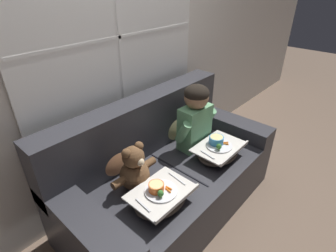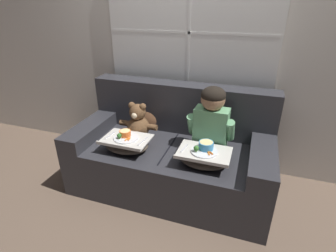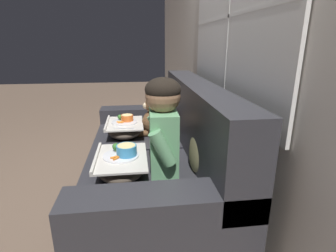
{
  "view_description": "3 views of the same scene",
  "coord_description": "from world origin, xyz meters",
  "px_view_note": "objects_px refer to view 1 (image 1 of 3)",
  "views": [
    {
      "loc": [
        -1.3,
        -1.12,
        1.86
      ],
      "look_at": [
        0.08,
        0.12,
        0.78
      ],
      "focal_mm": 28.0,
      "sensor_mm": 36.0,
      "label": 1
    },
    {
      "loc": [
        0.68,
        -2.07,
        1.74
      ],
      "look_at": [
        -0.01,
        -0.04,
        0.7
      ],
      "focal_mm": 28.0,
      "sensor_mm": 36.0,
      "label": 2
    },
    {
      "loc": [
        1.88,
        -0.11,
        1.27
      ],
      "look_at": [
        0.12,
        0.11,
        0.71
      ],
      "focal_mm": 28.0,
      "sensor_mm": 36.0,
      "label": 3
    }
  ],
  "objects_px": {
    "couch": "(166,175)",
    "throw_pillow_behind_child": "(175,122)",
    "throw_pillow_behind_teddy": "(114,156)",
    "lap_tray_child": "(218,151)",
    "teddy_bear": "(135,170)",
    "child_figure": "(195,114)",
    "lap_tray_teddy": "(161,197)"
  },
  "relations": [
    {
      "from": "lap_tray_child",
      "to": "lap_tray_teddy",
      "type": "bearing_deg",
      "value": -179.89
    },
    {
      "from": "throw_pillow_behind_teddy",
      "to": "lap_tray_child",
      "type": "relative_size",
      "value": 0.76
    },
    {
      "from": "throw_pillow_behind_teddy",
      "to": "lap_tray_teddy",
      "type": "relative_size",
      "value": 0.78
    },
    {
      "from": "teddy_bear",
      "to": "lap_tray_child",
      "type": "distance_m",
      "value": 0.77
    },
    {
      "from": "throw_pillow_behind_child",
      "to": "lap_tray_child",
      "type": "relative_size",
      "value": 0.82
    },
    {
      "from": "teddy_bear",
      "to": "lap_tray_child",
      "type": "height_order",
      "value": "teddy_bear"
    },
    {
      "from": "couch",
      "to": "lap_tray_child",
      "type": "bearing_deg",
      "value": -37.61
    },
    {
      "from": "throw_pillow_behind_child",
      "to": "lap_tray_child",
      "type": "xyz_separation_m",
      "value": [
        -0.0,
        -0.5,
        -0.09
      ]
    },
    {
      "from": "couch",
      "to": "teddy_bear",
      "type": "xyz_separation_m",
      "value": [
        -0.36,
        -0.02,
        0.29
      ]
    },
    {
      "from": "couch",
      "to": "throw_pillow_behind_child",
      "type": "distance_m",
      "value": 0.52
    },
    {
      "from": "couch",
      "to": "lap_tray_teddy",
      "type": "distance_m",
      "value": 0.5
    },
    {
      "from": "couch",
      "to": "lap_tray_child",
      "type": "relative_size",
      "value": 4.28
    },
    {
      "from": "couch",
      "to": "teddy_bear",
      "type": "relative_size",
      "value": 4.74
    },
    {
      "from": "couch",
      "to": "throw_pillow_behind_child",
      "type": "bearing_deg",
      "value": 31.5
    },
    {
      "from": "throw_pillow_behind_teddy",
      "to": "teddy_bear",
      "type": "height_order",
      "value": "teddy_bear"
    },
    {
      "from": "throw_pillow_behind_teddy",
      "to": "teddy_bear",
      "type": "bearing_deg",
      "value": -90.0
    },
    {
      "from": "lap_tray_child",
      "to": "lap_tray_teddy",
      "type": "xyz_separation_m",
      "value": [
        -0.72,
        -0.0,
        -0.0
      ]
    },
    {
      "from": "throw_pillow_behind_teddy",
      "to": "lap_tray_child",
      "type": "distance_m",
      "value": 0.88
    },
    {
      "from": "throw_pillow_behind_teddy",
      "to": "child_figure",
      "type": "relative_size",
      "value": 0.55
    },
    {
      "from": "couch",
      "to": "lap_tray_teddy",
      "type": "relative_size",
      "value": 4.39
    },
    {
      "from": "throw_pillow_behind_child",
      "to": "lap_tray_teddy",
      "type": "bearing_deg",
      "value": -145.3
    },
    {
      "from": "child_figure",
      "to": "teddy_bear",
      "type": "xyz_separation_m",
      "value": [
        -0.72,
        -0.0,
        -0.17
      ]
    },
    {
      "from": "child_figure",
      "to": "teddy_bear",
      "type": "bearing_deg",
      "value": -179.68
    },
    {
      "from": "throw_pillow_behind_child",
      "to": "throw_pillow_behind_teddy",
      "type": "relative_size",
      "value": 1.07
    },
    {
      "from": "throw_pillow_behind_child",
      "to": "child_figure",
      "type": "distance_m",
      "value": 0.29
    },
    {
      "from": "throw_pillow_behind_child",
      "to": "teddy_bear",
      "type": "bearing_deg",
      "value": -161.52
    },
    {
      "from": "throw_pillow_behind_child",
      "to": "teddy_bear",
      "type": "relative_size",
      "value": 0.9
    },
    {
      "from": "couch",
      "to": "throw_pillow_behind_teddy",
      "type": "relative_size",
      "value": 5.64
    },
    {
      "from": "couch",
      "to": "throw_pillow_behind_child",
      "type": "relative_size",
      "value": 5.25
    },
    {
      "from": "couch",
      "to": "lap_tray_teddy",
      "type": "bearing_deg",
      "value": -142.33
    },
    {
      "from": "teddy_bear",
      "to": "lap_tray_child",
      "type": "relative_size",
      "value": 0.9
    },
    {
      "from": "throw_pillow_behind_teddy",
      "to": "child_figure",
      "type": "xyz_separation_m",
      "value": [
        0.72,
        -0.24,
        0.17
      ]
    }
  ]
}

